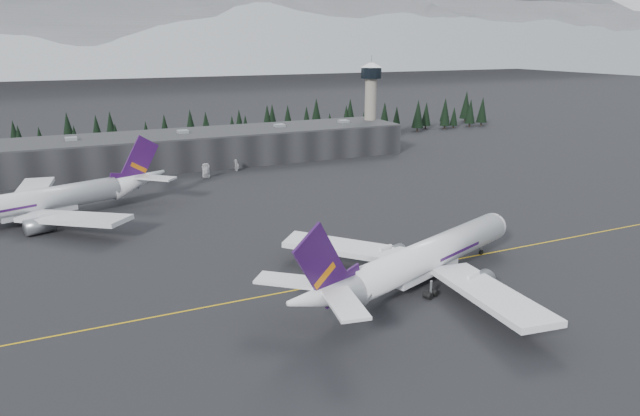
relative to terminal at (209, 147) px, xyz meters
name	(u,v)px	position (x,y,z in m)	size (l,w,h in m)	color
ground	(360,273)	(0.00, -125.00, -6.30)	(1400.00, 1400.00, 0.00)	black
taxiline	(365,277)	(0.00, -127.00, -6.29)	(400.00, 0.40, 0.02)	gold
terminal	(209,147)	(0.00, 0.00, 0.00)	(160.00, 30.00, 12.60)	black
control_tower	(371,96)	(75.00, 3.00, 17.11)	(10.00, 10.00, 37.70)	gray
treeline	(189,131)	(0.00, 37.00, 1.20)	(360.00, 20.00, 15.00)	black
mountain_ridge	(84,69)	(0.00, 875.00, -6.30)	(4400.00, 900.00, 420.00)	white
jet_main	(416,261)	(6.31, -135.84, -0.73)	(64.96, 58.12, 19.76)	white
jet_parked	(48,200)	(-58.55, -56.83, -0.58)	(67.16, 60.53, 20.28)	silver
gse_vehicle_a	(206,176)	(-8.05, -26.00, -5.54)	(2.51, 5.44, 1.51)	white
gse_vehicle_b	(237,169)	(5.42, -18.94, -5.54)	(1.78, 4.44, 1.51)	silver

